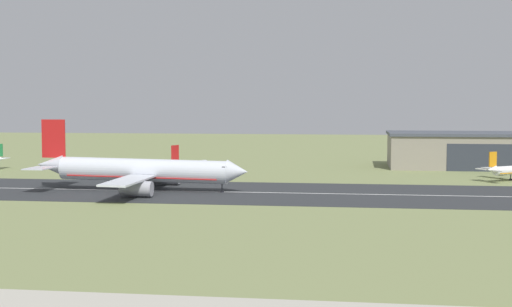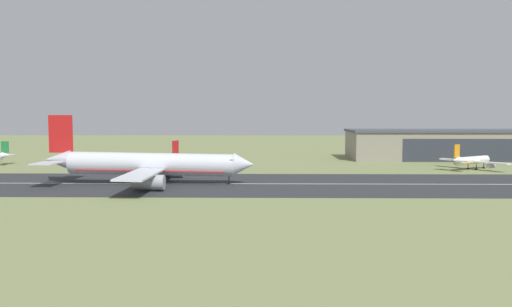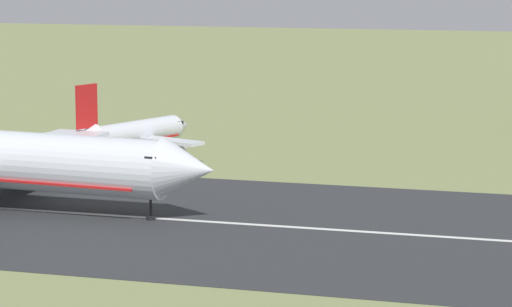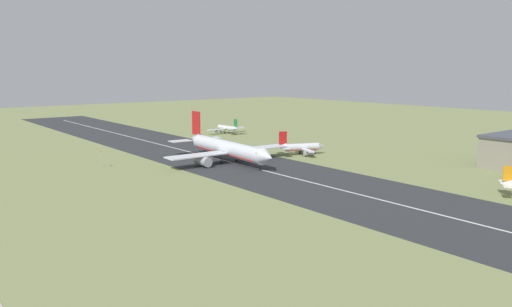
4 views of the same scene
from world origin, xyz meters
name	(u,v)px [view 2 (image 2 of 4)]	position (x,y,z in m)	size (l,w,h in m)	color
ground_plane	(258,246)	(0.00, 58.62, 0.00)	(725.45, 725.45, 0.00)	#7A8451
runway_strip	(261,184)	(0.00, 117.23, 0.03)	(485.45, 41.42, 0.06)	#2B2D30
runway_centreline	(261,184)	(0.00, 117.23, 0.07)	(436.90, 0.70, 0.01)	silver
hangar_building	(459,144)	(75.87, 189.23, 5.71)	(84.57, 26.25, 11.39)	gray
airplane_landing	(150,165)	(-27.17, 116.76, 4.76)	(51.79, 49.19, 16.90)	silver
airplane_parked_centre	(472,160)	(65.32, 151.03, 2.87)	(19.17, 20.20, 8.10)	white
airplane_parked_east	(189,161)	(-22.60, 148.62, 2.85)	(18.64, 20.66, 9.43)	silver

